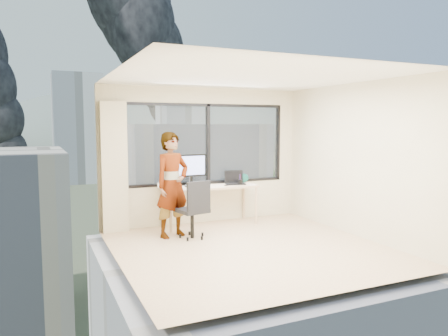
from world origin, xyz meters
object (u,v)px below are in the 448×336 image
person (172,185)px  monitor (191,170)px  laptop (235,178)px  game_console (165,185)px  handbag (243,178)px  desk (210,206)px  chair (192,209)px

person → monitor: size_ratio=2.90×
person → monitor: bearing=26.4°
person → laptop: (1.43, 0.53, -0.02)m
game_console → laptop: 1.36m
handbag → desk: bearing=-152.1°
game_console → chair: bearing=-70.5°
monitor → game_console: size_ratio=2.11×
game_console → handbag: 1.60m
person → laptop: person is taller
chair → handbag: bearing=20.9°
game_console → handbag: (1.60, -0.02, 0.05)m
monitor → game_console: bearing=158.8°
desk → laptop: laptop is taller
monitor → laptop: 0.91m
laptop → handbag: 0.31m
desk → person: bearing=-150.2°
person → desk: bearing=8.8°
laptop → handbag: (0.26, 0.18, -0.03)m
game_console → laptop: size_ratio=0.75×
game_console → laptop: bearing=0.7°
desk → game_console: bearing=165.0°
chair → handbag: size_ratio=4.36×
chair → monitor: (0.28, 0.83, 0.55)m
chair → handbag: chair is taller
desk → chair: (-0.62, -0.75, 0.13)m
desk → game_console: (-0.80, 0.21, 0.41)m
monitor → person: bearing=-137.9°
desk → laptop: size_ratio=4.65×
desk → monitor: size_ratio=2.94×
person → monitor: (0.54, 0.59, 0.17)m
person → laptop: bearing=-0.7°
person → handbag: (1.69, 0.70, -0.05)m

